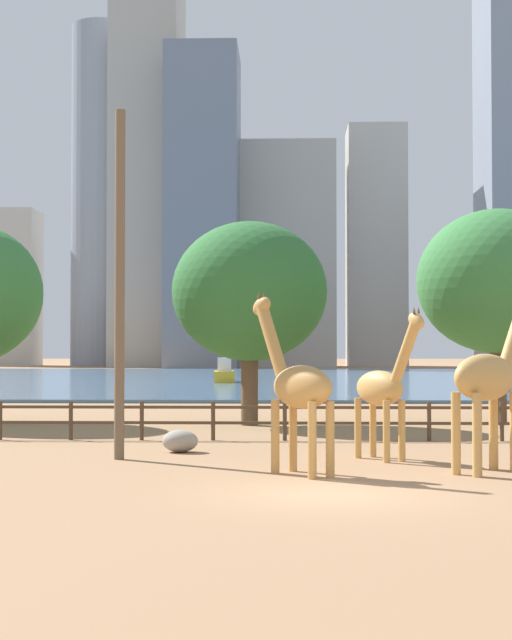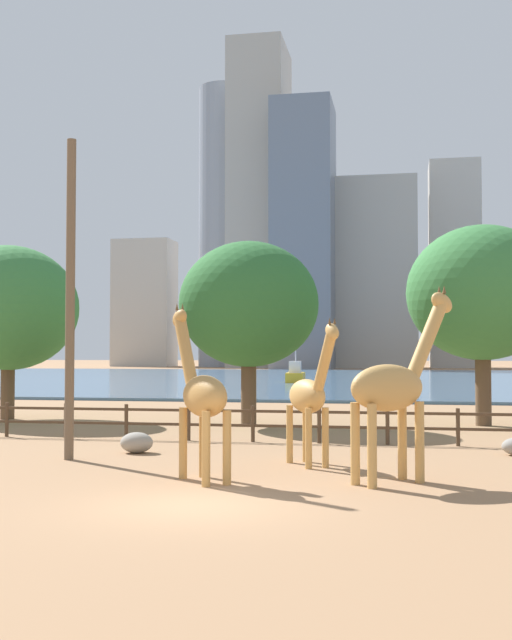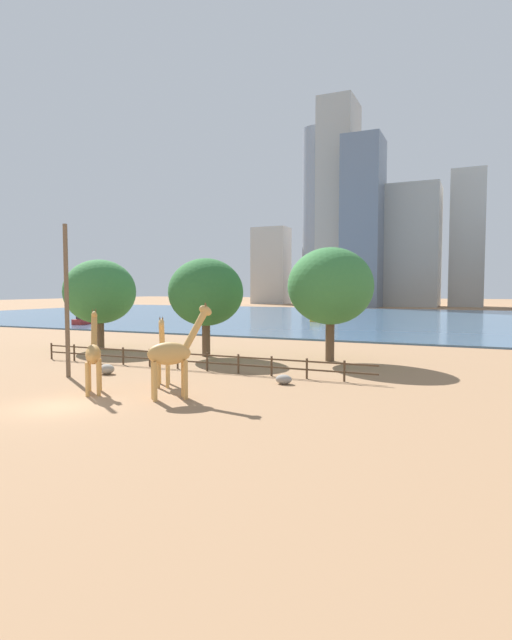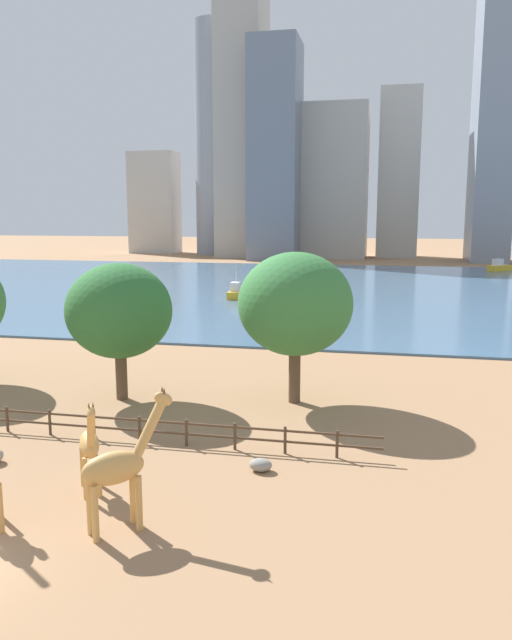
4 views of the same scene
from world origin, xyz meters
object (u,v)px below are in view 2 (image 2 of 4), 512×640
giraffe_tall (393,387)px  giraffe_companion (310,396)px  giraffe_young (202,395)px  boat_sailboat (295,375)px  tree_left_large (9,308)px  utility_pole (70,298)px  tree_center_broad (482,293)px  tree_right_tall (249,305)px  boulder_by_pole (137,443)px

giraffe_tall → giraffe_companion: (-2.40, 2.56, -0.38)m
giraffe_young → boat_sailboat: 60.12m
tree_left_large → boat_sailboat: size_ratio=1.72×
utility_pole → tree_center_broad: bearing=45.9°
utility_pole → boat_sailboat: bearing=90.8°
giraffe_tall → boat_sailboat: size_ratio=1.01×
giraffe_tall → giraffe_companion: 3.53m
tree_right_tall → tree_center_broad: bearing=8.6°
giraffe_young → utility_pole: utility_pole is taller
giraffe_tall → tree_center_broad: tree_center_broad is taller
tree_center_broad → boat_sailboat: 45.52m
giraffe_tall → giraffe_young: 4.81m
tree_center_broad → tree_right_tall: (-10.23, -1.54, -0.49)m
boulder_by_pole → tree_left_large: (-10.39, 11.21, 5.03)m
tree_center_broad → tree_left_large: bearing=-178.3°
giraffe_young → boat_sailboat: size_ratio=0.93×
giraffe_tall → giraffe_companion: giraffe_tall is taller
boulder_by_pole → tree_center_broad: 17.68m
boulder_by_pole → tree_left_large: tree_left_large is taller
boulder_by_pole → boat_sailboat: boat_sailboat is taller
giraffe_tall → tree_center_broad: 17.11m
boulder_by_pole → boat_sailboat: 54.90m
giraffe_companion → boulder_by_pole: 6.33m
utility_pole → tree_left_large: (-8.90, 13.10, 0.49)m
giraffe_young → boat_sailboat: (-5.72, 59.84, -1.22)m
giraffe_young → giraffe_companion: bearing=-76.5°
boulder_by_pole → tree_left_large: bearing=132.8°
tree_right_tall → giraffe_companion: bearing=-71.2°
giraffe_young → tree_right_tall: size_ratio=0.56×
giraffe_tall → tree_right_tall: size_ratio=0.61×
giraffe_companion → tree_left_large: 21.11m
tree_center_broad → giraffe_tall: bearing=-102.7°
giraffe_companion → utility_pole: bearing=-122.1°
utility_pole → tree_center_broad: utility_pole is taller
utility_pole → tree_right_tall: 12.63m
giraffe_tall → tree_left_large: size_ratio=0.59×
giraffe_companion → utility_pole: (-7.29, 0.02, 2.89)m
boat_sailboat → tree_right_tall: bearing=-179.1°
tree_center_broad → utility_pole: bearing=-134.1°
tree_right_tall → tree_left_large: bearing=175.9°
giraffe_companion → tree_right_tall: 13.36m
tree_left_large → boat_sailboat: (8.10, 43.65, -4.44)m
boat_sailboat → tree_center_broad: bearing=-165.9°
tree_left_large → utility_pole: bearing=-55.8°
tree_center_broad → tree_right_tall: bearing=-171.4°
boulder_by_pole → tree_right_tall: 11.61m
giraffe_tall → tree_left_large: bearing=96.5°
boulder_by_pole → giraffe_young: bearing=-55.5°
giraffe_tall → tree_right_tall: tree_right_tall is taller
tree_left_large → tree_center_broad: 22.28m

